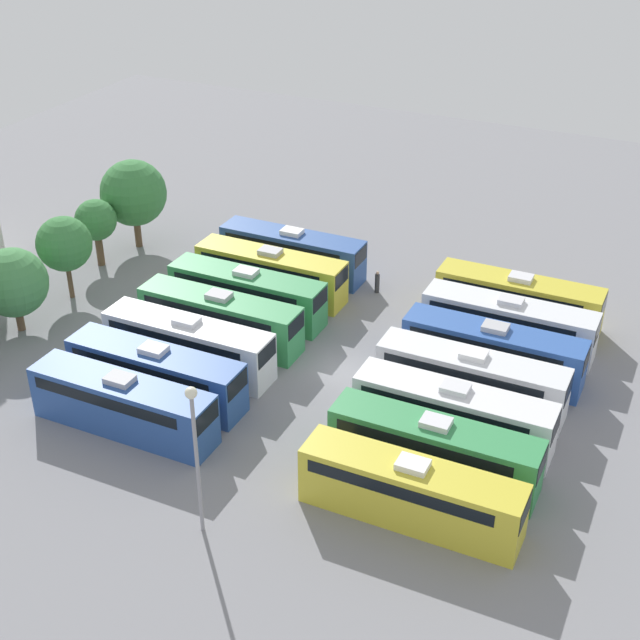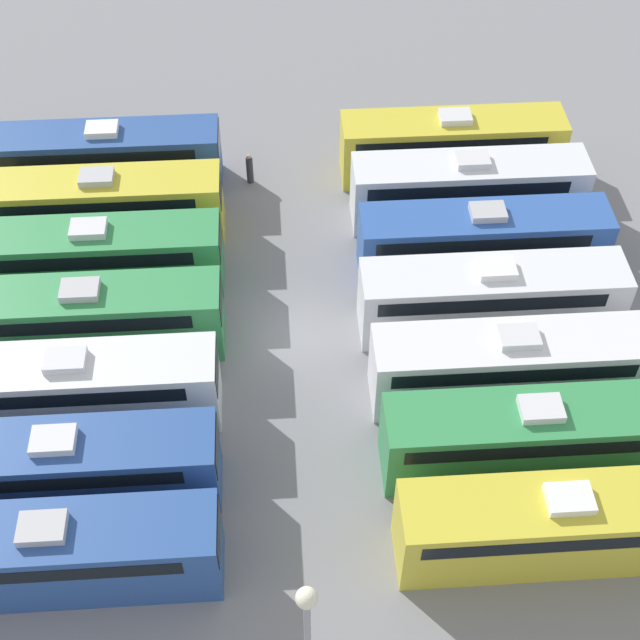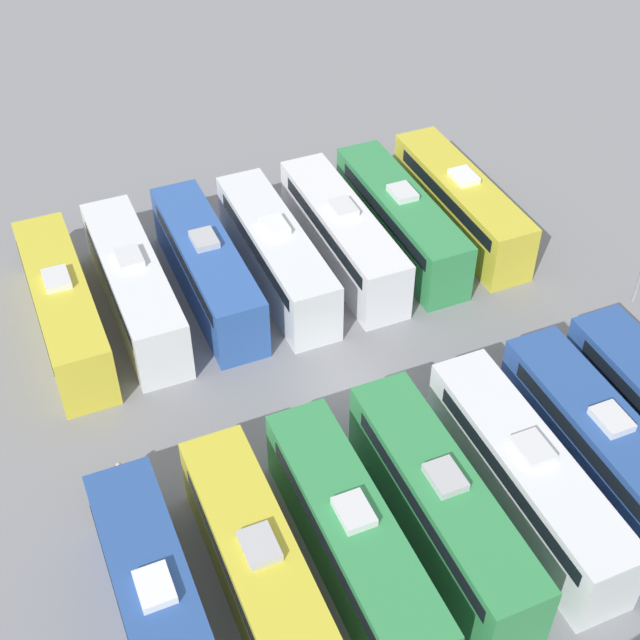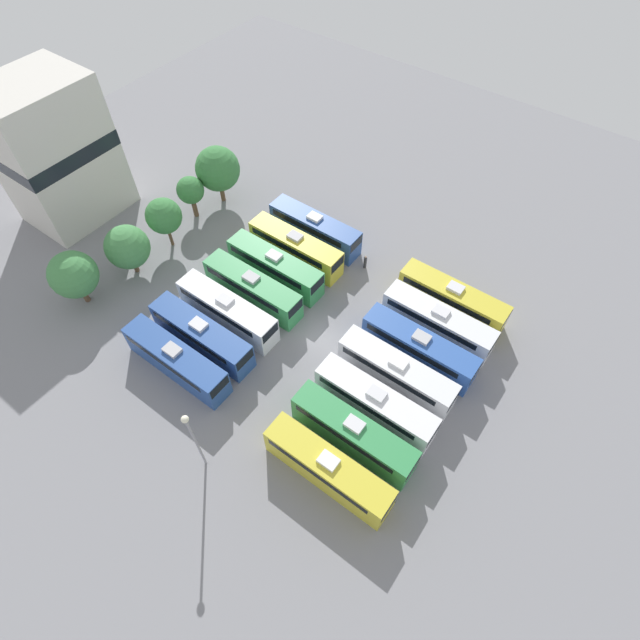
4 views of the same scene
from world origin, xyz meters
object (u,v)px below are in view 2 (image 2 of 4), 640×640
Objects in this scene: bus_7 at (52,552)px; bus_11 at (94,256)px; bus_6 at (451,144)px; bus_10 at (87,317)px; bus_9 at (73,387)px; bus_5 at (468,187)px; bus_3 at (491,296)px; light_pole at (308,640)px; worker_person at (250,169)px; bus_12 at (102,204)px; bus_4 at (482,240)px; bus_13 at (107,157)px; bus_1 at (532,435)px; bus_0 at (559,524)px; bus_8 at (62,466)px; bus_2 at (511,364)px.

bus_7 and bus_11 have the same top height.
bus_6 and bus_10 have the same top height.
bus_6 is 23.31m from bus_9.
bus_5 is 3.60m from bus_6.
bus_3 is 19.23m from light_pole.
light_pole is at bearing -176.67° from worker_person.
light_pole reaches higher than bus_5.
bus_7 is at bearing -179.58° from bus_12.
bus_4 is 22.60m from light_pole.
bus_9 is 1.00× the size of bus_13.
bus_13 is at bearing 1.14° from bus_11.
bus_1 and bus_11 have the same top height.
bus_6 is at bearing -78.11° from bus_12.
bus_6 is (18.54, 0.10, 0.00)m from bus_1.
bus_7 is 1.00× the size of bus_10.
light_pole reaches higher than bus_3.
bus_12 is (7.37, 17.71, 0.00)m from bus_3.
bus_1 is 7.43m from bus_3.
bus_8 is at bearing 78.76° from bus_0.
bus_13 is at bearing 38.88° from bus_0.
bus_4 is 1.00× the size of bus_11.
bus_7 is 18.60m from bus_12.
bus_5 is 18.53m from bus_13.
bus_1 and bus_7 have the same top height.
bus_6 is at bearing -18.04° from light_pole.
bus_4 and bus_13 have the same top height.
light_pole reaches higher than bus_13.
bus_9 is (7.33, 18.00, 0.00)m from bus_0.
bus_8 is 15.06m from bus_12.
bus_2 is 17.85m from bus_9.
bus_13 is 1.32× the size of light_pole.
bus_4 and bus_6 have the same top height.
bus_13 is at bearing 1.98° from bus_12.
light_pole is (-5.29, 9.19, 4.00)m from bus_0.
bus_13 is (3.82, 0.13, 0.00)m from bus_12.
bus_2 is 7.57m from bus_4.
bus_1 and bus_10 have the same top height.
worker_person is at bearing -44.55° from bus_11.
bus_8 and bus_12 have the same top height.
bus_5 is at bearing -78.04° from bus_11.
bus_3 is at bearing 177.58° from bus_5.
bus_12 is (3.67, 0.02, 0.00)m from bus_11.
bus_11 is (11.13, 17.87, 0.00)m from bus_1.
bus_6 is (22.37, 0.18, 0.00)m from bus_0.
bus_5 is (18.78, -0.06, 0.00)m from bus_0.
bus_11 is at bearing 1.10° from bus_10.
bus_10 is at bearing -0.48° from bus_8.
bus_2 is 3.88m from bus_3.
bus_1 is at bearing 179.22° from bus_4.
bus_10 is 1.00× the size of bus_13.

